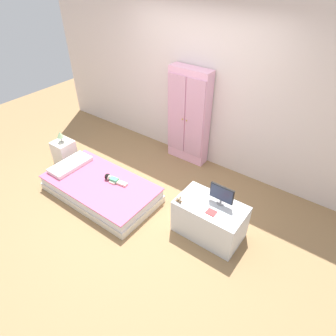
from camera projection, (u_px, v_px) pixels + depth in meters
ground_plane at (140, 203)px, 4.41m from camera, size 10.00×10.00×0.02m
back_wall at (200, 84)px, 4.61m from camera, size 6.40×0.05×2.70m
bed at (101, 189)px, 4.47m from camera, size 1.75×0.93×0.25m
pillow at (70, 165)px, 4.70m from camera, size 0.32×0.67×0.06m
doll at (112, 179)px, 4.40m from camera, size 0.39×0.14×0.10m
nightstand at (65, 152)px, 5.10m from camera, size 0.31×0.31×0.43m
table_lamp at (60, 135)px, 4.89m from camera, size 0.12×0.12×0.19m
wardrobe at (189, 117)px, 4.87m from camera, size 0.70×0.26×1.63m
tv_stand at (210, 219)px, 3.79m from camera, size 0.87×0.52×0.51m
tv_monitor at (222, 194)px, 3.56m from camera, size 0.31×0.10×0.27m
rocking_horse_toy at (179, 199)px, 3.66m from camera, size 0.09×0.04×0.10m
book_red at (211, 212)px, 3.53m from camera, size 0.12×0.10×0.01m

